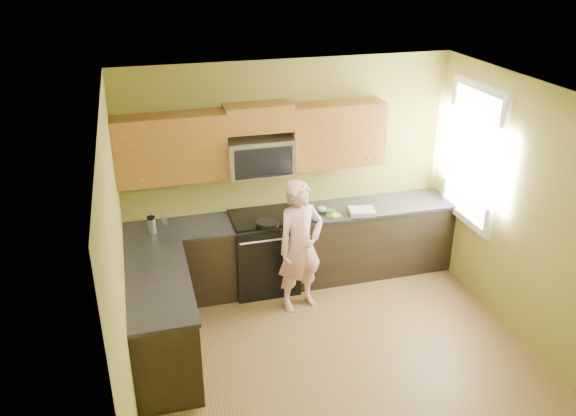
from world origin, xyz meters
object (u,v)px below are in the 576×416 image
object	(u,v)px
microwave	(260,173)
woman	(300,246)
butter_tub	(331,215)
frying_pan	(268,226)
stove	(264,252)
travel_mug	(153,233)

from	to	relation	value
microwave	woman	distance (m)	0.98
woman	butter_tub	world-z (taller)	woman
microwave	frying_pan	bearing A→B (deg)	-91.03
frying_pan	butter_tub	size ratio (longest dim) A/B	4.00
microwave	woman	size ratio (longest dim) A/B	0.49
stove	woman	bearing A→B (deg)	-60.19
stove	microwave	world-z (taller)	microwave
stove	travel_mug	distance (m)	1.35
travel_mug	woman	bearing A→B (deg)	-17.34
woman	butter_tub	bearing A→B (deg)	23.64
stove	travel_mug	xyz separation A→B (m)	(-1.28, -0.03, 0.44)
woman	frying_pan	distance (m)	0.44
woman	butter_tub	xyz separation A→B (m)	(0.50, 0.40, 0.14)
travel_mug	frying_pan	bearing A→B (deg)	-9.95
frying_pan	butter_tub	distance (m)	0.81
stove	frying_pan	xyz separation A→B (m)	(-0.01, -0.26, 0.47)
woman	travel_mug	size ratio (longest dim) A/B	7.84
microwave	travel_mug	size ratio (longest dim) A/B	3.81
frying_pan	microwave	bearing A→B (deg)	67.13
travel_mug	microwave	bearing A→B (deg)	6.99
butter_tub	frying_pan	bearing A→B (deg)	-170.61
microwave	frying_pan	xyz separation A→B (m)	(-0.01, -0.38, -0.50)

